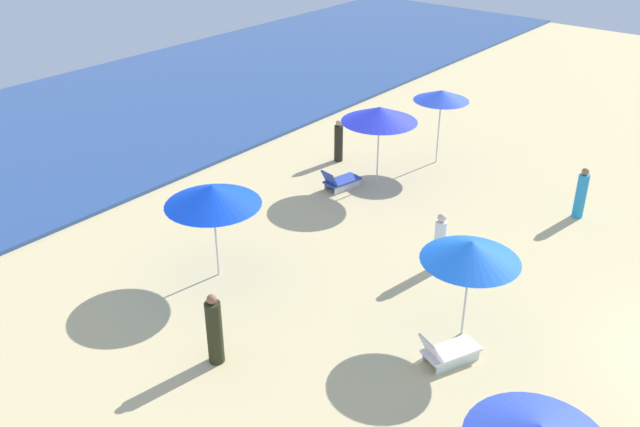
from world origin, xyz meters
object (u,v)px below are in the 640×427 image
at_px(umbrella_2, 442,95).
at_px(beachgoer_1, 214,331).
at_px(umbrella_3, 380,114).
at_px(beachgoer_3, 339,142).
at_px(beachgoer_0, 581,194).
at_px(beachgoer_2, 440,243).
at_px(umbrella_1, 471,251).
at_px(beach_ball_0, 257,201).
at_px(lounge_chair_1_0, 447,351).
at_px(umbrella_4, 212,195).
at_px(lounge_chair_3_0, 340,181).

distance_m(umbrella_2, beachgoer_1, 12.54).
bearing_deg(beachgoer_1, umbrella_3, -52.10).
bearing_deg(beachgoer_3, beachgoer_1, -143.45).
bearing_deg(umbrella_3, beachgoer_0, -71.94).
xyz_separation_m(umbrella_3, beachgoer_1, (-9.44, -2.42, -1.63)).
bearing_deg(beachgoer_0, beachgoer_2, -105.67).
xyz_separation_m(umbrella_1, beach_ball_0, (1.77, 8.06, -2.04)).
height_order(beachgoer_1, beachgoer_3, beachgoer_1).
bearing_deg(beachgoer_3, umbrella_2, -40.68).
height_order(umbrella_1, beachgoer_1, umbrella_1).
bearing_deg(umbrella_2, umbrella_1, -146.06).
bearing_deg(lounge_chair_1_0, beachgoer_1, 62.47).
relative_size(beachgoer_2, beachgoer_3, 1.07).
xyz_separation_m(lounge_chair_1_0, umbrella_2, (9.22, 5.70, 2.15)).
distance_m(umbrella_4, beachgoer_1, 3.75).
distance_m(beachgoer_2, beachgoer_3, 7.53).
distance_m(umbrella_2, beach_ball_0, 7.25).
distance_m(umbrella_2, umbrella_3, 2.91).
bearing_deg(lounge_chair_1_0, beachgoer_3, -16.39).
xyz_separation_m(umbrella_1, umbrella_4, (-1.76, 6.08, 0.11)).
xyz_separation_m(umbrella_2, beach_ball_0, (-6.37, 2.59, -2.29)).
height_order(beachgoer_0, beachgoer_1, beachgoer_1).
bearing_deg(umbrella_2, umbrella_3, 169.01).
height_order(umbrella_2, beach_ball_0, umbrella_2).
bearing_deg(beachgoer_0, umbrella_1, -86.15).
height_order(lounge_chair_3_0, beachgoer_3, beachgoer_3).
bearing_deg(beachgoer_2, beachgoer_0, -102.02).
distance_m(umbrella_3, beachgoer_2, 5.53).
height_order(lounge_chair_3_0, beachgoer_0, beachgoer_0).
height_order(umbrella_2, beachgoer_0, umbrella_2).
height_order(umbrella_2, umbrella_3, umbrella_3).
distance_m(lounge_chair_1_0, lounge_chair_3_0, 8.83).
bearing_deg(umbrella_4, beach_ball_0, 29.32).
bearing_deg(beachgoer_2, beachgoer_1, 80.91).
distance_m(beachgoer_3, beach_ball_0, 4.34).
relative_size(umbrella_2, beachgoer_3, 1.73).
relative_size(umbrella_2, beach_ball_0, 9.67).
height_order(lounge_chair_1_0, beachgoer_1, beachgoer_1).
xyz_separation_m(umbrella_4, beach_ball_0, (3.53, 1.98, -2.15)).
relative_size(beachgoer_1, beach_ball_0, 6.31).
bearing_deg(beachgoer_0, beach_ball_0, -142.47).
relative_size(lounge_chair_1_0, beachgoer_1, 0.85).
relative_size(umbrella_3, beachgoer_3, 1.77).
xyz_separation_m(lounge_chair_1_0, beachgoer_2, (3.15, 2.07, 0.49)).
height_order(umbrella_1, beachgoer_0, umbrella_1).
bearing_deg(lounge_chair_3_0, umbrella_3, -115.24).
bearing_deg(lounge_chair_1_0, umbrella_2, -34.42).
bearing_deg(beachgoer_0, beachgoer_1, -104.08).
bearing_deg(lounge_chair_3_0, lounge_chair_1_0, 154.48).
height_order(umbrella_3, umbrella_4, umbrella_3).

